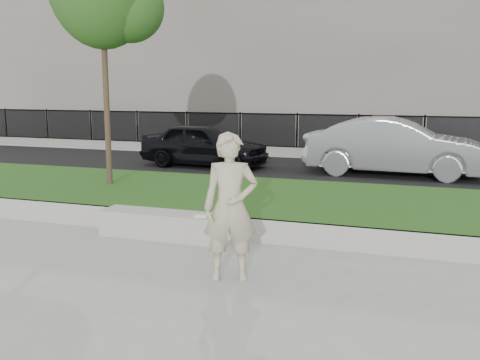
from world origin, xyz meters
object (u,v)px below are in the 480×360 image
at_px(car_dark, 204,145).
at_px(car_silver, 395,147).
at_px(man, 230,207).
at_px(book, 201,216).
at_px(stone_bench, 162,225).

xyz_separation_m(car_dark, car_silver, (5.82, 0.17, 0.13)).
bearing_deg(car_silver, car_dark, 93.78).
relative_size(man, book, 9.69).
distance_m(stone_bench, car_dark, 8.06).
relative_size(man, car_silver, 0.39).
distance_m(book, car_dark, 8.39).
distance_m(man, car_silver, 9.49).
bearing_deg(man, car_dark, 95.25).
xyz_separation_m(book, car_dark, (-3.17, 7.76, 0.28)).
xyz_separation_m(man, car_dark, (-4.20, 9.18, -0.25)).
relative_size(stone_bench, car_dark, 0.53).
relative_size(stone_bench, car_silver, 0.43).
height_order(man, book, man).
height_order(stone_bench, book, book).
relative_size(book, car_silver, 0.04).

